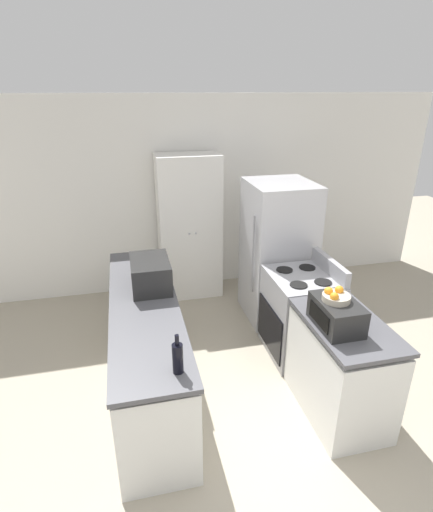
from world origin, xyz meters
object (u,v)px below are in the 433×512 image
(pantry_cabinet, at_px, (189,227))
(refrigerator, at_px, (277,252))
(stove, at_px, (300,314))
(fruit_bowl, at_px, (336,296))
(toaster_oven, at_px, (336,314))
(microwave, at_px, (151,274))
(wine_bottle, at_px, (178,358))

(pantry_cabinet, height_order, refrigerator, pantry_cabinet)
(stove, distance_m, fruit_bowl, 1.15)
(pantry_cabinet, bearing_deg, fruit_bowl, -73.83)
(stove, relative_size, toaster_oven, 2.40)
(toaster_oven, bearing_deg, pantry_cabinet, 106.32)
(pantry_cabinet, height_order, fruit_bowl, pantry_cabinet)
(stove, xyz_separation_m, refrigerator, (0.04, 0.81, 0.38))
(pantry_cabinet, xyz_separation_m, refrigerator, (0.93, -0.81, -0.11))
(fruit_bowl, bearing_deg, microwave, 143.27)
(microwave, distance_m, toaster_oven, 1.71)
(stove, relative_size, wine_bottle, 3.65)
(microwave, relative_size, toaster_oven, 1.17)
(pantry_cabinet, height_order, stove, pantry_cabinet)
(refrigerator, relative_size, fruit_bowl, 7.74)
(stove, bearing_deg, toaster_oven, -99.05)
(refrigerator, height_order, microwave, refrigerator)
(stove, bearing_deg, microwave, 175.41)
(toaster_oven, bearing_deg, stove, 80.95)
(stove, height_order, refrigerator, refrigerator)
(refrigerator, relative_size, microwave, 3.24)
(wine_bottle, xyz_separation_m, toaster_oven, (1.29, 0.26, -0.00))
(wine_bottle, bearing_deg, refrigerator, 53.18)
(fruit_bowl, bearing_deg, wine_bottle, -167.66)
(fruit_bowl, bearing_deg, stove, 79.87)
(refrigerator, xyz_separation_m, wine_bottle, (-1.48, -1.97, 0.17))
(microwave, distance_m, fruit_bowl, 1.69)
(wine_bottle, relative_size, fruit_bowl, 1.34)
(pantry_cabinet, distance_m, toaster_oven, 2.64)
(wine_bottle, xyz_separation_m, fruit_bowl, (1.28, 0.28, 0.15))
(stove, height_order, fruit_bowl, fruit_bowl)
(toaster_oven, distance_m, fruit_bowl, 0.15)
(microwave, bearing_deg, pantry_cabinet, 67.44)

